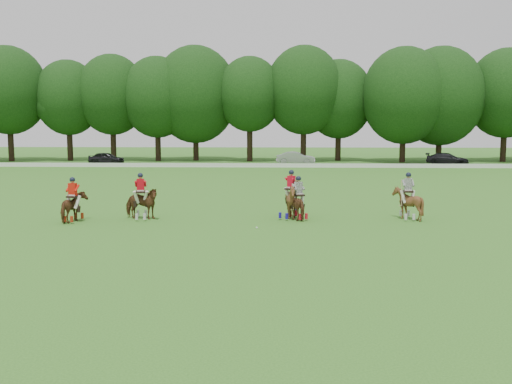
{
  "coord_description": "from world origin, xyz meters",
  "views": [
    {
      "loc": [
        3.48,
        -22.87,
        4.65
      ],
      "look_at": [
        2.43,
        4.2,
        1.4
      ],
      "focal_mm": 40.0,
      "sensor_mm": 36.0,
      "label": 1
    }
  ],
  "objects_px": {
    "car_mid": "(296,158)",
    "polo_red_a": "(73,206)",
    "polo_red_b": "(141,203)",
    "polo_stripe_b": "(408,203)",
    "polo_red_c": "(291,201)",
    "car_left": "(106,158)",
    "polo_stripe_a": "(298,204)",
    "polo_ball": "(257,228)",
    "car_right": "(447,159)"
  },
  "relations": [
    {
      "from": "car_right",
      "to": "polo_stripe_a",
      "type": "bearing_deg",
      "value": 174.72
    },
    {
      "from": "polo_red_c",
      "to": "polo_ball",
      "type": "bearing_deg",
      "value": -119.54
    },
    {
      "from": "car_mid",
      "to": "polo_stripe_a",
      "type": "height_order",
      "value": "polo_stripe_a"
    },
    {
      "from": "car_right",
      "to": "polo_ball",
      "type": "relative_size",
      "value": 51.93
    },
    {
      "from": "car_mid",
      "to": "polo_red_a",
      "type": "distance_m",
      "value": 40.67
    },
    {
      "from": "car_left",
      "to": "car_mid",
      "type": "xyz_separation_m",
      "value": [
        21.95,
        0.0,
        0.04
      ]
    },
    {
      "from": "polo_red_c",
      "to": "polo_stripe_a",
      "type": "relative_size",
      "value": 1.13
    },
    {
      "from": "car_mid",
      "to": "polo_stripe_a",
      "type": "xyz_separation_m",
      "value": [
        -1.04,
        -37.81,
        0.02
      ]
    },
    {
      "from": "polo_ball",
      "to": "car_right",
      "type": "bearing_deg",
      "value": 63.5
    },
    {
      "from": "car_mid",
      "to": "car_right",
      "type": "relative_size",
      "value": 0.95
    },
    {
      "from": "car_mid",
      "to": "polo_red_b",
      "type": "xyz_separation_m",
      "value": [
        -8.72,
        -38.07,
        0.08
      ]
    },
    {
      "from": "polo_red_b",
      "to": "polo_ball",
      "type": "distance_m",
      "value": 6.25
    },
    {
      "from": "polo_red_c",
      "to": "polo_stripe_b",
      "type": "distance_m",
      "value": 5.67
    },
    {
      "from": "polo_stripe_a",
      "to": "polo_red_b",
      "type": "bearing_deg",
      "value": -178.0
    },
    {
      "from": "car_right",
      "to": "polo_stripe_a",
      "type": "relative_size",
      "value": 2.2
    },
    {
      "from": "polo_red_b",
      "to": "polo_red_c",
      "type": "xyz_separation_m",
      "value": [
        7.34,
        0.49,
        0.07
      ]
    },
    {
      "from": "polo_red_a",
      "to": "polo_red_c",
      "type": "bearing_deg",
      "value": 7.41
    },
    {
      "from": "car_mid",
      "to": "polo_red_c",
      "type": "xyz_separation_m",
      "value": [
        -1.38,
        -37.59,
        0.14
      ]
    },
    {
      "from": "car_left",
      "to": "polo_stripe_b",
      "type": "bearing_deg",
      "value": -140.46
    },
    {
      "from": "car_mid",
      "to": "polo_stripe_b",
      "type": "bearing_deg",
      "value": -170.03
    },
    {
      "from": "car_left",
      "to": "polo_stripe_a",
      "type": "height_order",
      "value": "polo_stripe_a"
    },
    {
      "from": "polo_ball",
      "to": "polo_stripe_a",
      "type": "bearing_deg",
      "value": 53.33
    },
    {
      "from": "polo_red_b",
      "to": "car_left",
      "type": "bearing_deg",
      "value": 109.17
    },
    {
      "from": "polo_stripe_a",
      "to": "polo_stripe_b",
      "type": "distance_m",
      "value": 5.34
    },
    {
      "from": "polo_red_b",
      "to": "polo_ball",
      "type": "relative_size",
      "value": 25.27
    },
    {
      "from": "polo_red_b",
      "to": "polo_stripe_b",
      "type": "bearing_deg",
      "value": 2.09
    },
    {
      "from": "car_right",
      "to": "polo_red_c",
      "type": "bearing_deg",
      "value": 174.17
    },
    {
      "from": "polo_stripe_b",
      "to": "car_mid",
      "type": "bearing_deg",
      "value": 96.52
    },
    {
      "from": "polo_red_b",
      "to": "polo_red_c",
      "type": "relative_size",
      "value": 0.95
    },
    {
      "from": "polo_red_a",
      "to": "polo_stripe_b",
      "type": "height_order",
      "value": "polo_stripe_b"
    },
    {
      "from": "polo_red_b",
      "to": "polo_red_c",
      "type": "bearing_deg",
      "value": 3.78
    },
    {
      "from": "car_mid",
      "to": "polo_red_a",
      "type": "bearing_deg",
      "value": 166.65
    },
    {
      "from": "polo_stripe_b",
      "to": "polo_red_b",
      "type": "bearing_deg",
      "value": -177.91
    },
    {
      "from": "car_right",
      "to": "polo_stripe_b",
      "type": "height_order",
      "value": "polo_stripe_b"
    },
    {
      "from": "polo_red_c",
      "to": "polo_stripe_a",
      "type": "xyz_separation_m",
      "value": [
        0.34,
        -0.22,
        -0.12
      ]
    },
    {
      "from": "polo_red_b",
      "to": "polo_ball",
      "type": "height_order",
      "value": "polo_red_b"
    },
    {
      "from": "polo_red_a",
      "to": "car_mid",
      "type": "bearing_deg",
      "value": 73.2
    },
    {
      "from": "polo_stripe_a",
      "to": "polo_ball",
      "type": "distance_m",
      "value": 3.3
    },
    {
      "from": "polo_red_c",
      "to": "polo_stripe_a",
      "type": "height_order",
      "value": "polo_red_c"
    },
    {
      "from": "car_mid",
      "to": "polo_red_b",
      "type": "distance_m",
      "value": 39.06
    },
    {
      "from": "car_mid",
      "to": "polo_red_c",
      "type": "bearing_deg",
      "value": -178.65
    },
    {
      "from": "polo_ball",
      "to": "car_mid",
      "type": "bearing_deg",
      "value": 85.8
    },
    {
      "from": "polo_red_c",
      "to": "polo_ball",
      "type": "relative_size",
      "value": 26.7
    },
    {
      "from": "polo_red_c",
      "to": "polo_stripe_b",
      "type": "relative_size",
      "value": 1.04
    },
    {
      "from": "polo_red_c",
      "to": "car_right",
      "type": "bearing_deg",
      "value": 63.73
    },
    {
      "from": "polo_stripe_b",
      "to": "car_right",
      "type": "bearing_deg",
      "value": 71.09
    },
    {
      "from": "polo_red_a",
      "to": "polo_stripe_a",
      "type": "height_order",
      "value": "polo_red_a"
    },
    {
      "from": "car_left",
      "to": "car_right",
      "type": "height_order",
      "value": "car_left"
    },
    {
      "from": "polo_red_a",
      "to": "polo_stripe_b",
      "type": "distance_m",
      "value": 16.11
    },
    {
      "from": "polo_stripe_b",
      "to": "polo_ball",
      "type": "bearing_deg",
      "value": -158.94
    }
  ]
}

